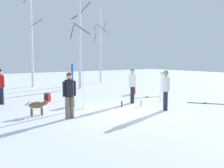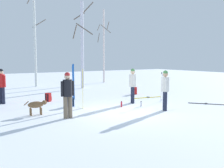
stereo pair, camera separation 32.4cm
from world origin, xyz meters
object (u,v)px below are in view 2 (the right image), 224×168
object	(u,v)px
dog	(37,105)
ski_pair_lying_0	(207,104)
person_3	(1,84)
birch_tree_3	(104,45)
birch_tree_1	(35,35)
birch_tree_2	(82,43)
ski_pair_planted_0	(73,82)
ski_poles_0	(162,86)
backpack_1	(71,102)
water_bottle_0	(141,104)
person_1	(165,88)
backpack_0	(48,97)
person_4	(68,92)
ski_pair_lying_1	(148,97)
ski_pair_planted_1	(83,89)
water_bottle_1	(121,104)
person_2	(133,83)
backpack_2	(135,91)

from	to	relation	value
dog	ski_pair_lying_0	size ratio (longest dim) A/B	0.60
person_3	birch_tree_3	xyz separation A→B (m)	(9.96, 6.83, 2.40)
birch_tree_1	birch_tree_2	distance (m)	3.99
ski_pair_planted_0	birch_tree_3	bearing A→B (deg)	49.33
ski_poles_0	backpack_1	distance (m)	4.73
birch_tree_3	backpack_1	bearing A→B (deg)	-128.61
ski_pair_lying_0	water_bottle_0	bearing A→B (deg)	157.72
person_1	birch_tree_1	world-z (taller)	birch_tree_1
backpack_1	birch_tree_2	size ratio (longest dim) A/B	0.07
backpack_0	water_bottle_0	xyz separation A→B (m)	(3.13, -3.67, -0.10)
ski_pair_planted_0	backpack_0	distance (m)	1.54
birch_tree_2	birch_tree_3	bearing A→B (deg)	39.43
person_1	birch_tree_3	xyz separation A→B (m)	(4.46, 12.35, 2.40)
person_1	person_4	bearing A→B (deg)	166.94
person_4	birch_tree_2	bearing A→B (deg)	60.13
birch_tree_3	ski_pair_planted_0	bearing A→B (deg)	-130.67
ski_pair_lying_1	backpack_0	xyz separation A→B (m)	(-5.13, 1.81, 0.20)
ski_poles_0	ski_pair_planted_0	bearing A→B (deg)	139.37
birch_tree_2	backpack_0	bearing A→B (deg)	-133.54
person_3	dog	xyz separation A→B (m)	(0.67, -3.40, -0.59)
ski_pair_lying_1	ski_poles_0	world-z (taller)	ski_poles_0
person_1	ski_poles_0	xyz separation A→B (m)	(1.52, 1.73, -0.18)
dog	ski_pair_planted_1	xyz separation A→B (m)	(2.13, 0.23, 0.48)
ski_pair_planted_1	birch_tree_3	xyz separation A→B (m)	(7.16, 10.00, 2.52)
dog	birch_tree_1	distance (m)	11.22
person_3	water_bottle_1	bearing A→B (deg)	-41.26
ski_pair_lying_0	water_bottle_1	distance (m)	4.27
person_3	ski_pair_planted_1	bearing A→B (deg)	-48.56
person_2	birch_tree_3	world-z (taller)	birch_tree_3
person_2	person_3	bearing A→B (deg)	148.81
person_2	water_bottle_1	world-z (taller)	person_2
birch_tree_1	water_bottle_1	bearing A→B (deg)	-86.31
person_2	ski_pair_planted_1	xyz separation A→B (m)	(-2.67, 0.14, -0.11)
person_4	birch_tree_3	size ratio (longest dim) A/B	0.26
ski_pair_planted_1	water_bottle_0	bearing A→B (deg)	-23.54
person_1	birch_tree_2	distance (m)	9.64
ski_pair_planted_1	person_2	bearing A→B (deg)	-3.01
ski_poles_0	ski_pair_lying_0	bearing A→B (deg)	-52.68
ski_pair_lying_1	dog	bearing A→B (deg)	-171.21
ski_pair_lying_0	person_4	bearing A→B (deg)	172.30
person_4	backpack_2	bearing A→B (deg)	31.38
backpack_1	water_bottle_1	bearing A→B (deg)	-36.18
ski_pair_planted_0	birch_tree_1	bearing A→B (deg)	88.10
dog	backpack_1	bearing A→B (deg)	26.19
ski_pair_planted_0	ski_pair_lying_1	world-z (taller)	ski_pair_planted_0
ski_pair_planted_1	backpack_2	bearing A→B (deg)	25.80
water_bottle_1	ski_pair_planted_1	bearing A→B (deg)	156.61
ski_pair_planted_1	water_bottle_0	world-z (taller)	ski_pair_planted_1
water_bottle_0	backpack_0	bearing A→B (deg)	130.42
ski_pair_lying_0	backpack_1	world-z (taller)	backpack_1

